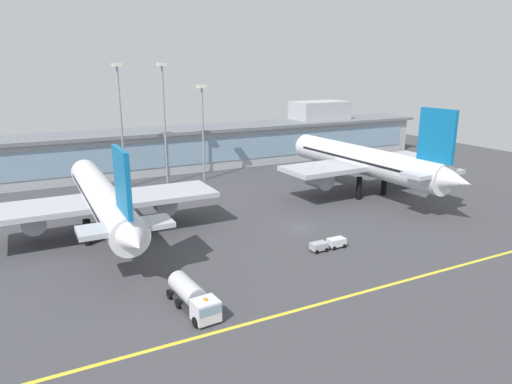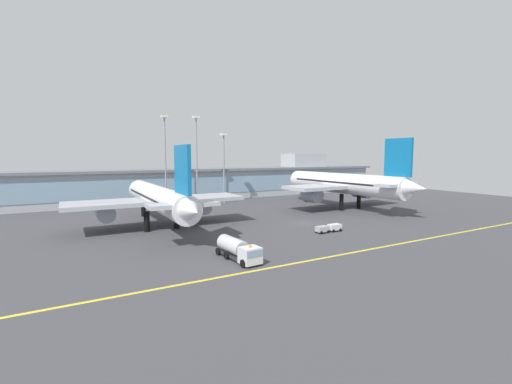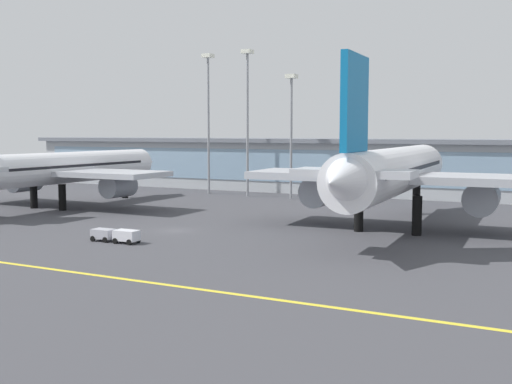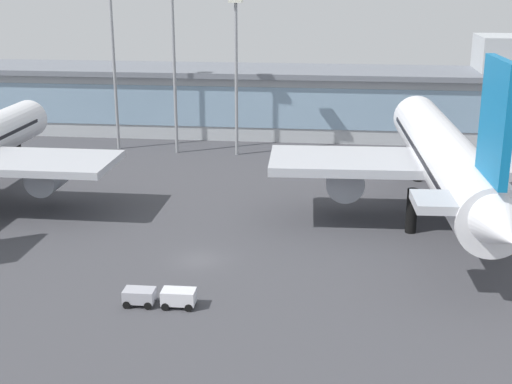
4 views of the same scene
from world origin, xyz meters
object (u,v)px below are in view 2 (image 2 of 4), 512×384
at_px(airliner_near_right, 343,184).
at_px(fuel_tanker_truck, 239,250).
at_px(apron_light_mast_west, 197,148).
at_px(apron_light_mast_east, 224,157).
at_px(apron_light_mast_centre, 165,148).
at_px(airliner_near_left, 158,199).
at_px(baggage_tug_near, 329,228).

distance_m(airliner_near_right, fuel_tanker_truck, 55.83).
distance_m(apron_light_mast_west, apron_light_mast_east, 9.09).
relative_size(apron_light_mast_west, apron_light_mast_centre, 1.00).
bearing_deg(apron_light_mast_west, airliner_near_left, -123.38).
height_order(apron_light_mast_west, apron_light_mast_east, apron_light_mast_west).
bearing_deg(airliner_near_left, baggage_tug_near, -126.37).
bearing_deg(fuel_tanker_truck, airliner_near_right, 117.01).
bearing_deg(fuel_tanker_truck, baggage_tug_near, 103.17).
bearing_deg(apron_light_mast_centre, airliner_near_right, -32.88).
xyz_separation_m(airliner_near_right, apron_light_mast_west, (-33.51, 26.22, 10.05)).
relative_size(airliner_near_left, baggage_tug_near, 8.45).
bearing_deg(airliner_near_right, apron_light_mast_west, 49.57).
height_order(airliner_near_left, apron_light_mast_centre, apron_light_mast_centre).
bearing_deg(apron_light_mast_east, fuel_tanker_truck, -112.02).
distance_m(airliner_near_right, apron_light_mast_west, 43.72).
bearing_deg(apron_light_mast_east, baggage_tug_near, -89.04).
height_order(fuel_tanker_truck, apron_light_mast_centre, apron_light_mast_centre).
relative_size(airliner_near_right, baggage_tug_near, 8.83).
height_order(airliner_near_left, apron_light_mast_west, apron_light_mast_west).
height_order(apron_light_mast_west, apron_light_mast_centre, apron_light_mast_west).
relative_size(fuel_tanker_truck, apron_light_mast_west, 0.35).
bearing_deg(apron_light_mast_west, airliner_near_right, -38.04).
bearing_deg(apron_light_mast_east, apron_light_mast_west, 178.61).
bearing_deg(apron_light_mast_east, airliner_near_left, -134.47).
distance_m(airliner_near_left, fuel_tanker_truck, 28.66).
distance_m(baggage_tug_near, apron_light_mast_east, 49.69).
height_order(airliner_near_left, apron_light_mast_east, apron_light_mast_east).
bearing_deg(airliner_near_right, airliner_near_left, 89.16).
bearing_deg(baggage_tug_near, fuel_tanker_truck, -162.54).
height_order(airliner_near_right, baggage_tug_near, airliner_near_right).
bearing_deg(fuel_tanker_truck, apron_light_mast_west, 161.30).
distance_m(airliner_near_left, apron_light_mast_west, 34.84).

